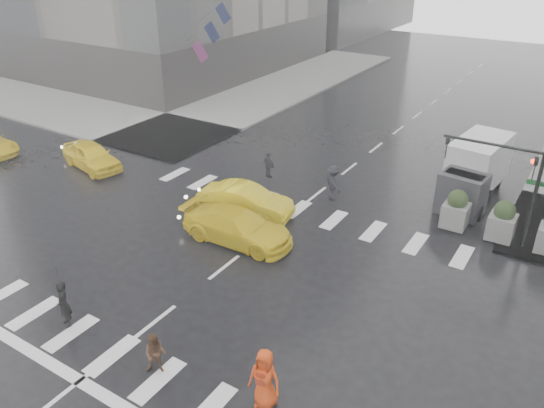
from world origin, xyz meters
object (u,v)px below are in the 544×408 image
Objects in this scene: taxi_front at (91,156)px; taxi_mid at (245,201)px; box_truck at (474,170)px; pedestrian_orange at (265,379)px; traffic_signal_pole at (512,176)px; pedestrian_brown at (155,354)px.

taxi_mid is (10.78, 0.01, -0.01)m from taxi_front.
pedestrian_orange is at bearing -88.91° from box_truck.
box_truck is (19.44, 7.64, 0.84)m from taxi_front.
traffic_signal_pole is 13.74m from pedestrian_orange.
traffic_signal_pole is 0.80× the size of box_truck.
taxi_mid is at bearing 118.40° from pedestrian_orange.
box_truck is at bearing 119.81° from traffic_signal_pole.
taxi_front is 20.91m from box_truck.
pedestrian_brown is at bearing -99.82° from box_truck.
box_truck reaches higher than pedestrian_orange.
taxi_mid reaches higher than pedestrian_brown.
taxi_front is (-14.32, 9.88, 0.05)m from pedestrian_brown.
pedestrian_orange is 11.61m from taxi_mid.
traffic_signal_pole is at bearing -67.01° from taxi_front.
traffic_signal_pole is 1.01× the size of taxi_front.
pedestrian_brown is 3.61m from pedestrian_orange.
box_truck reaches higher than pedestrian_brown.
taxi_front is 0.98× the size of taxi_mid.
pedestrian_orange is at bearing -16.61° from pedestrian_brown.
taxi_front is at bearing 143.59° from pedestrian_orange.
pedestrian_orange reaches higher than taxi_front.
taxi_front is 10.78m from taxi_mid.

